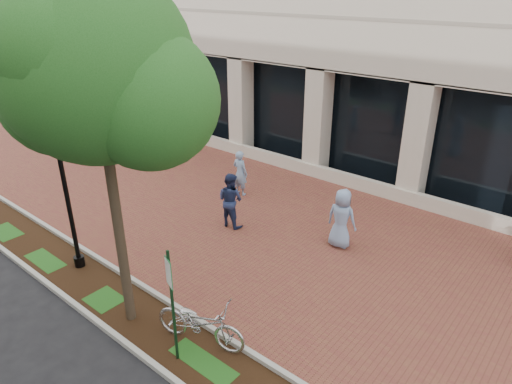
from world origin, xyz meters
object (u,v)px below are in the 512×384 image
Objects in this scene: parking_sign at (171,294)px; locked_bicycle at (200,322)px; lamppost at (64,181)px; street_tree at (100,78)px; pedestrian_right at (342,218)px; pedestrian_left at (240,173)px; pedestrian_mid at (231,200)px.

parking_sign reaches higher than locked_bicycle.
lamppost is 5.10m from locked_bicycle.
locked_bicycle is at bearing 14.15° from street_tree.
street_tree is at bearing 66.58° from pedestrian_right.
pedestrian_left is 4.72m from pedestrian_right.
parking_sign is 1.28m from locked_bicycle.
parking_sign is 4.23m from street_tree.
lamppost is at bearing 86.22° from pedestrian_left.
lamppost is at bearing -165.77° from parking_sign.
pedestrian_mid is (-3.06, 4.29, 0.34)m from locked_bicycle.
pedestrian_right is (4.95, 5.49, -1.64)m from lamppost.
lamppost reaches higher than pedestrian_right.
street_tree reaches higher than lamppost.
locked_bicycle is (4.69, 0.08, -1.99)m from lamppost.
parking_sign reaches higher than pedestrian_mid.
street_tree is 4.19× the size of pedestrian_right.
locked_bicycle is 1.17× the size of pedestrian_mid.
pedestrian_mid is at bearing 14.49° from pedestrian_right.
street_tree is 5.29m from locked_bicycle.
street_tree is at bearing 102.18° from pedestrian_mid.
pedestrian_mid is at bearing 19.10° from locked_bicycle.
pedestrian_right reaches higher than pedestrian_left.
street_tree is at bearing 87.72° from locked_bicycle.
pedestrian_right is (4.64, -0.84, 0.06)m from pedestrian_left.
pedestrian_mid reaches higher than locked_bicycle.
parking_sign is 5.83m from pedestrian_mid.
lamppost is at bearing 43.71° from pedestrian_right.
pedestrian_mid is (1.63, 4.36, -1.65)m from lamppost.
pedestrian_right reaches higher than locked_bicycle.
pedestrian_left is at bearing -58.80° from pedestrian_mid.
pedestrian_mid is (1.33, -1.96, 0.05)m from pedestrian_left.
lamppost is 2.52× the size of pedestrian_mid.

